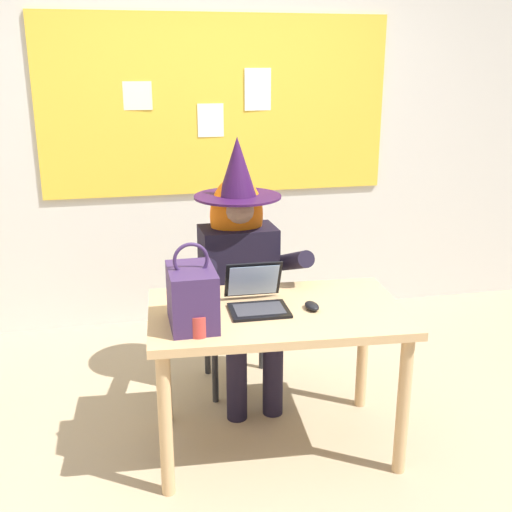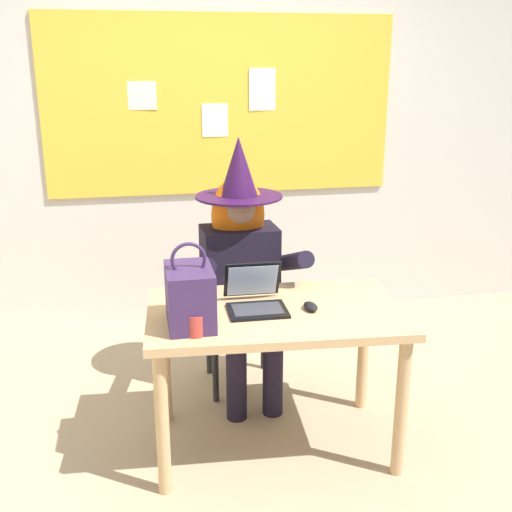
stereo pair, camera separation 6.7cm
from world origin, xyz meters
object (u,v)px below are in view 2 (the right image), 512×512
Objects in this scene: desk_main at (275,329)px; laptop at (255,298)px; coffee_mug at (195,325)px; handbag at (190,296)px; chair_at_desk at (238,301)px; computer_mouse at (310,306)px; person_costumed at (242,260)px.

desk_main is 4.02× the size of laptop.
laptop is at bearing 39.37° from coffee_mug.
chair_at_desk is at bearing 66.54° from handbag.
desk_main is 0.20m from computer_mouse.
person_costumed is 15.39× the size of coffee_mug.
handbag reaches higher than coffee_mug.
person_costumed is at bearing 103.96° from computer_mouse.
laptop is 0.36m from handbag.
person_costumed is 0.78m from handbag.
computer_mouse is at bearing -16.57° from laptop.
person_costumed is 14.06× the size of computer_mouse.
person_costumed is 0.56m from laptop.
chair_at_desk is 0.61× the size of person_costumed.
computer_mouse is at bearing 17.35° from coffee_mug.
person_costumed is 0.67m from computer_mouse.
handbag is at bearing -28.95° from person_costumed.
chair_at_desk is 0.32m from person_costumed.
handbag is (-0.35, -0.81, 0.37)m from chair_at_desk.
laptop is 0.40m from coffee_mug.
chair_at_desk is at bearing 69.80° from coffee_mug.
laptop reaches higher than coffee_mug.
laptop reaches higher than chair_at_desk.
chair_at_desk is 9.39× the size of coffee_mug.
desk_main is 0.48m from handbag.
chair_at_desk reaches higher than computer_mouse.
computer_mouse is 1.09× the size of coffee_mug.
coffee_mug is (-0.34, -0.93, 0.28)m from chair_at_desk.
person_costumed reaches higher than desk_main.
laptop is at bearing 22.65° from handbag.
person_costumed is (0.00, -0.12, 0.29)m from chair_at_desk.
handbag is (-0.57, -0.05, 0.12)m from computer_mouse.
coffee_mug is at bearing -19.15° from chair_at_desk.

